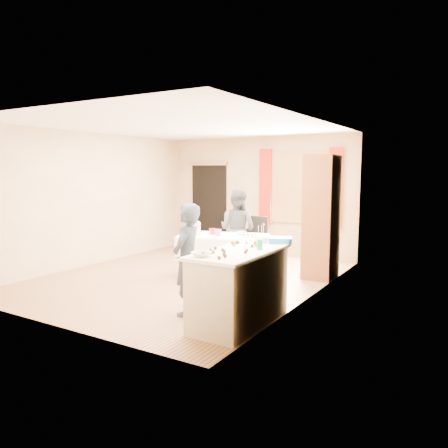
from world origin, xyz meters
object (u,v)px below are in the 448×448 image
Objects in this scene: cabinet at (321,217)px; girl at (187,260)px; woman at (238,230)px; counter at (239,287)px; chair at (254,253)px; party_table at (223,252)px.

cabinet reaches higher than girl.
counter is at bearing 121.62° from woman.
counter is 1.03× the size of girl.
cabinet is 2.14× the size of chair.
girl is (0.62, -1.93, 0.28)m from party_table.
party_table is at bearing -172.89° from girl.
girl is (0.47, -2.79, 0.43)m from chair.
girl is at bearing -175.89° from counter.
party_table is 2.04m from girl.
girl reaches higher than counter.
cabinet is at bearing -171.08° from woman.
counter is at bearing -92.10° from cabinet.
woman reaches higher than party_table.
girl reaches higher than party_table.
girl is at bearing -89.38° from party_table.
chair is at bearing 178.92° from girl.
chair is at bearing 179.25° from cabinet.
woman is (-0.09, 0.66, 0.31)m from party_table.
party_table is 1.18× the size of girl.
cabinet reaches higher than woman.
cabinet is at bearing 1.51° from chair.
woman is at bearing -135.88° from chair.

